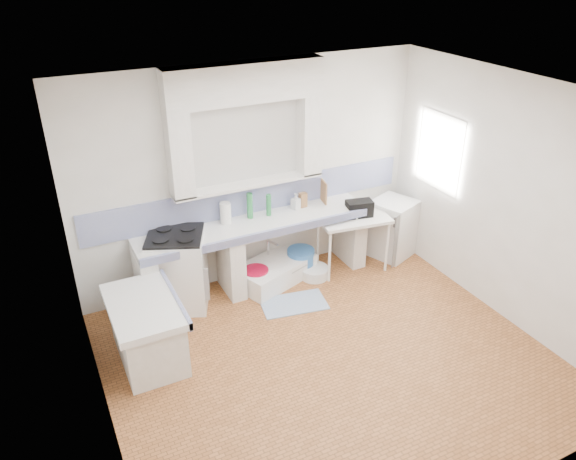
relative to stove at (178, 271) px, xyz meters
name	(u,v)px	position (x,y,z in m)	size (l,w,h in m)	color
floor	(330,360)	(1.11, -1.73, -0.46)	(4.50, 4.50, 0.00)	#9F5F31
ceiling	(341,100)	(1.11, -1.73, 2.34)	(4.50, 4.50, 0.00)	white
wall_back	(252,175)	(1.11, 0.27, 0.94)	(4.50, 4.50, 0.00)	white
wall_front	(489,377)	(1.11, -3.73, 0.94)	(4.50, 4.50, 0.00)	white
wall_left	(90,307)	(-1.14, -1.73, 0.94)	(4.50, 4.50, 0.00)	white
wall_right	(508,202)	(3.36, -1.73, 0.94)	(4.50, 4.50, 0.00)	white
alcove_mass	(245,83)	(1.01, 0.15, 2.11)	(1.90, 0.25, 0.45)	white
window_frame	(450,150)	(3.54, -0.53, 1.14)	(0.35, 0.86, 1.06)	#321E10
lace_valance	(445,123)	(3.39, -0.53, 1.52)	(0.01, 0.84, 0.24)	white
counter_slab	(256,225)	(1.01, -0.03, 0.40)	(3.00, 0.60, 0.08)	white
counter_lip	(265,235)	(1.01, -0.31, 0.40)	(3.00, 0.04, 0.10)	navy
counter_pier_left	(147,284)	(-0.39, -0.03, -0.05)	(0.20, 0.55, 0.82)	white
counter_pier_mid	(231,263)	(0.66, -0.03, -0.05)	(0.20, 0.55, 0.82)	white
counter_pier_right	(350,234)	(2.41, -0.03, -0.05)	(0.20, 0.55, 0.82)	white
peninsula_top	(144,306)	(-0.59, -0.83, 0.20)	(0.70, 1.10, 0.08)	white
peninsula_base	(148,334)	(-0.59, -0.83, -0.15)	(0.60, 1.00, 0.62)	white
peninsula_lip	(175,298)	(-0.26, -0.83, 0.20)	(0.04, 1.10, 0.10)	navy
backsplash	(253,198)	(1.11, 0.26, 0.64)	(4.27, 0.03, 0.40)	navy
stove	(178,271)	(0.00, 0.00, 0.00)	(0.66, 0.63, 0.93)	white
sink	(275,272)	(1.26, -0.05, -0.34)	(1.05, 0.57, 0.25)	white
side_table	(352,243)	(2.32, -0.23, -0.08)	(0.93, 0.51, 0.04)	white
fridge	(392,228)	(3.03, -0.15, -0.05)	(0.53, 0.53, 0.82)	white
bucket_red	(256,280)	(0.95, -0.14, -0.31)	(0.32, 0.32, 0.30)	#B10729
bucket_orange	(278,278)	(1.22, -0.20, -0.34)	(0.28, 0.28, 0.26)	#C65516
bucket_blue	(301,261)	(1.65, -0.02, -0.29)	(0.37, 0.37, 0.34)	#326EBA
basin_white	(314,272)	(1.76, -0.21, -0.39)	(0.37, 0.37, 0.14)	white
water_bottle_a	(263,266)	(1.17, 0.12, -0.32)	(0.07, 0.07, 0.28)	silver
water_bottle_b	(280,263)	(1.41, 0.12, -0.33)	(0.07, 0.07, 0.27)	silver
black_bag	(359,208)	(2.41, -0.22, 0.41)	(0.34, 0.19, 0.21)	black
green_bottle_a	(250,206)	(1.00, 0.12, 0.60)	(0.07, 0.07, 0.33)	#257A3C
green_bottle_b	(269,205)	(1.24, 0.08, 0.58)	(0.06, 0.06, 0.28)	#257A3C
knife_block	(303,200)	(1.75, 0.12, 0.53)	(0.10, 0.08, 0.19)	olive
cutting_board	(324,192)	(2.06, 0.12, 0.58)	(0.02, 0.22, 0.30)	olive
paper_towel	(225,213)	(0.68, 0.12, 0.57)	(0.14, 0.14, 0.27)	white
soap_bottle	(296,201)	(1.64, 0.10, 0.54)	(0.10, 0.10, 0.21)	white
rug	(294,304)	(1.23, -0.65, -0.46)	(0.80, 0.45, 0.01)	#3C6190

